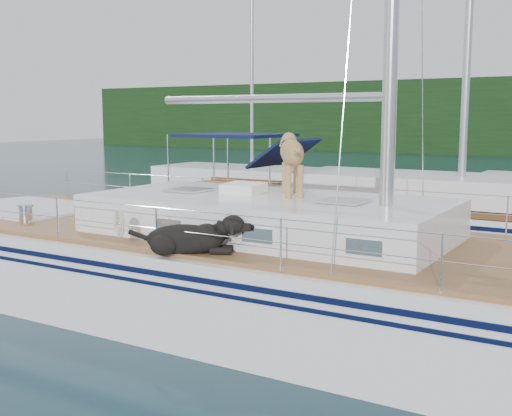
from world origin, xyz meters
The scene contains 4 objects.
ground centered at (0.00, 0.00, 0.00)m, with size 120.00×120.00×0.00m, color black.
main_sailboat centered at (0.10, 0.00, 0.68)m, with size 12.00×4.03×14.01m.
neighbor_sailboat centered at (-0.08, 5.71, 0.63)m, with size 11.00×3.50×13.30m.
bg_boat_west centered at (-8.00, 14.00, 0.45)m, with size 8.00×3.00×11.65m.
Camera 1 is at (5.41, -7.95, 2.95)m, focal length 45.00 mm.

